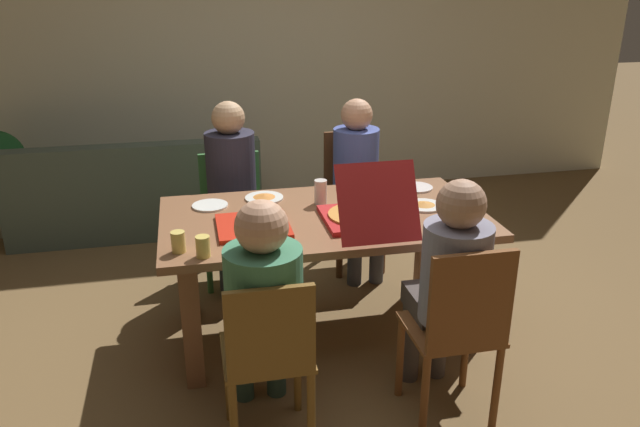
# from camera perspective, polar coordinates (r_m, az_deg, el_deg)

# --- Properties ---
(ground_plane) EXTENTS (20.00, 20.00, 0.00)m
(ground_plane) POSITION_cam_1_polar(r_m,az_deg,el_deg) (3.86, 0.32, -10.67)
(ground_plane) COLOR brown
(back_wall) EXTENTS (7.45, 0.12, 2.99)m
(back_wall) POSITION_cam_1_polar(r_m,az_deg,el_deg) (5.91, -5.49, 15.94)
(back_wall) COLOR beige
(back_wall) RESTS_ON ground
(dining_table) EXTENTS (1.82, 0.99, 0.76)m
(dining_table) POSITION_cam_1_polar(r_m,az_deg,el_deg) (3.56, 0.34, -1.85)
(dining_table) COLOR brown
(dining_table) RESTS_ON ground
(chair_0) EXTENTS (0.38, 0.45, 0.96)m
(chair_0) POSITION_cam_1_polar(r_m,az_deg,el_deg) (4.56, 2.93, 1.49)
(chair_0) COLOR #58341B
(chair_0) RESTS_ON ground
(person_0) EXTENTS (0.32, 0.52, 1.24)m
(person_0) POSITION_cam_1_polar(r_m,az_deg,el_deg) (4.35, 3.48, 3.74)
(person_0) COLOR #40424C
(person_0) RESTS_ON ground
(chair_1) EXTENTS (0.39, 0.39, 0.88)m
(chair_1) POSITION_cam_1_polar(r_m,az_deg,el_deg) (2.75, -4.75, -12.91)
(chair_1) COLOR brown
(chair_1) RESTS_ON ground
(person_1) EXTENTS (0.34, 0.54, 1.19)m
(person_1) POSITION_cam_1_polar(r_m,az_deg,el_deg) (2.76, -5.28, -7.78)
(person_1) COLOR #2B4339
(person_1) RESTS_ON ground
(chair_2) EXTENTS (0.44, 0.45, 0.86)m
(chair_2) POSITION_cam_1_polar(r_m,az_deg,el_deg) (4.40, -8.04, 0.47)
(chair_2) COLOR #377439
(chair_2) RESTS_ON ground
(person_2) EXTENTS (0.33, 0.49, 1.26)m
(person_2) POSITION_cam_1_polar(r_m,az_deg,el_deg) (4.19, -8.07, 3.08)
(person_2) COLOR #2C393C
(person_2) RESTS_ON ground
(chair_3) EXTENTS (0.41, 0.39, 0.95)m
(chair_3) POSITION_cam_1_polar(r_m,az_deg,el_deg) (2.95, 12.62, -10.14)
(chair_3) COLOR brown
(chair_3) RESTS_ON ground
(person_3) EXTENTS (0.31, 0.50, 1.21)m
(person_3) POSITION_cam_1_polar(r_m,az_deg,el_deg) (2.97, 11.78, -5.72)
(person_3) COLOR #443C39
(person_3) RESTS_ON ground
(pizza_box_0) EXTENTS (0.41, 0.61, 0.40)m
(pizza_box_0) POSITION_cam_1_polar(r_m,az_deg,el_deg) (3.38, 4.02, -0.10)
(pizza_box_0) COLOR #B12020
(pizza_box_0) RESTS_ON dining_table
(pizza_box_1) EXTENTS (0.38, 0.38, 0.02)m
(pizza_box_1) POSITION_cam_1_polar(r_m,az_deg,el_deg) (3.35, -6.15, -1.14)
(pizza_box_1) COLOR red
(pizza_box_1) RESTS_ON dining_table
(plate_0) EXTENTS (0.21, 0.21, 0.01)m
(plate_0) POSITION_cam_1_polar(r_m,az_deg,el_deg) (3.69, -10.05, 0.73)
(plate_0) COLOR white
(plate_0) RESTS_ON dining_table
(plate_1) EXTENTS (0.22, 0.22, 0.03)m
(plate_1) POSITION_cam_1_polar(r_m,az_deg,el_deg) (3.68, 9.54, 0.78)
(plate_1) COLOR white
(plate_1) RESTS_ON dining_table
(plate_2) EXTENTS (0.23, 0.23, 0.03)m
(plate_2) POSITION_cam_1_polar(r_m,az_deg,el_deg) (3.77, -5.14, 1.50)
(plate_2) COLOR white
(plate_2) RESTS_ON dining_table
(plate_3) EXTENTS (0.21, 0.21, 0.01)m
(plate_3) POSITION_cam_1_polar(r_m,az_deg,el_deg) (3.99, 8.83, 2.38)
(plate_3) COLOR white
(plate_3) RESTS_ON dining_table
(drinking_glass_0) EXTENTS (0.07, 0.07, 0.11)m
(drinking_glass_0) POSITION_cam_1_polar(r_m,az_deg,el_deg) (3.04, -10.68, -3.00)
(drinking_glass_0) COLOR #E3C75E
(drinking_glass_0) RESTS_ON dining_table
(drinking_glass_1) EXTENTS (0.07, 0.07, 0.15)m
(drinking_glass_1) POSITION_cam_1_polar(r_m,az_deg,el_deg) (3.65, 0.06, 1.98)
(drinking_glass_1) COLOR silver
(drinking_glass_1) RESTS_ON dining_table
(drinking_glass_2) EXTENTS (0.07, 0.07, 0.11)m
(drinking_glass_2) POSITION_cam_1_polar(r_m,az_deg,el_deg) (3.11, -12.87, -2.55)
(drinking_glass_2) COLOR #DFC561
(drinking_glass_2) RESTS_ON dining_table
(couch) EXTENTS (2.00, 0.87, 0.80)m
(couch) POSITION_cam_1_polar(r_m,az_deg,el_deg) (5.46, -16.29, 1.52)
(couch) COLOR #455448
(couch) RESTS_ON ground
(potted_plant) EXTENTS (0.44, 0.44, 0.86)m
(potted_plant) POSITION_cam_1_polar(r_m,az_deg,el_deg) (5.72, -27.22, 3.15)
(potted_plant) COLOR gray
(potted_plant) RESTS_ON ground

